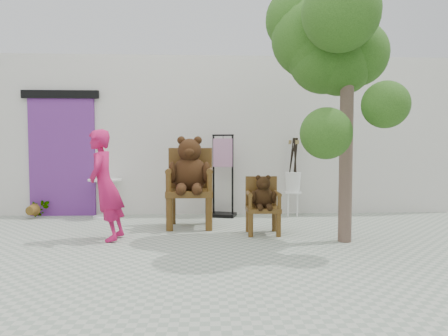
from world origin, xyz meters
The scene contains 11 objects.
ground_plane centered at (0.00, 0.00, 0.00)m, with size 60.00×60.00×0.00m, color #989E8D.
back_wall centered at (0.00, 3.10, 1.50)m, with size 9.00×1.00×3.00m, color silver.
doorway centered at (-3.00, 2.58, 1.16)m, with size 1.40×0.11×2.33m.
chair_big centered at (-0.59, 1.43, 0.84)m, with size 0.73×0.77×1.46m.
chair_small centered at (0.51, 0.87, 0.52)m, with size 0.48×0.47×0.88m.
person centered at (-1.72, 0.57, 0.76)m, with size 0.56×0.37×1.53m, color #B61651.
cafe_table centered at (-2.17, 2.35, 0.44)m, with size 0.60×0.60×0.70m.
display_stand centered at (-0.02, 2.34, 0.58)m, with size 0.53×0.46×1.51m.
stool_bucket centered at (1.29, 2.35, 0.64)m, with size 0.32×0.32×1.46m.
tree centered at (1.31, 0.50, 2.66)m, with size 1.67×1.89×3.58m.
potted_plant centered at (-3.40, 2.35, 0.19)m, with size 0.34×0.30×0.38m, color #1A3E11.
Camera 1 is at (-0.34, -4.97, 1.31)m, focal length 32.00 mm.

